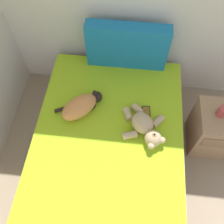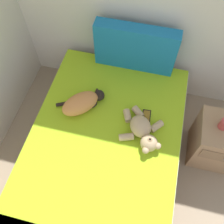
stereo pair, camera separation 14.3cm
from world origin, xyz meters
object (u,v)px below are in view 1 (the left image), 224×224
(patterned_cushion, at_px, (127,46))
(cat, at_px, (81,106))
(cell_phone, at_px, (146,113))
(mug, at_px, (223,111))
(nightstand, at_px, (219,130))
(teddy_bear, at_px, (145,128))
(bed, at_px, (107,157))

(patterned_cushion, height_order, cat, patterned_cushion)
(cell_phone, distance_m, mug, 0.65)
(patterned_cushion, height_order, mug, patterned_cushion)
(cat, height_order, mug, cat)
(patterned_cushion, bearing_deg, cat, -120.04)
(patterned_cushion, xyz_separation_m, nightstand, (0.95, -0.54, -0.46))
(cat, xyz_separation_m, mug, (1.21, 0.07, 0.01))
(patterned_cushion, distance_m, nightstand, 1.18)
(cat, distance_m, teddy_bear, 0.58)
(patterned_cushion, xyz_separation_m, cat, (-0.35, -0.60, -0.16))
(patterned_cushion, bearing_deg, mug, -31.12)
(patterned_cushion, relative_size, cell_phone, 4.96)
(cat, relative_size, mug, 3.46)
(bed, xyz_separation_m, teddy_bear, (0.30, 0.17, 0.31))
(patterned_cushion, xyz_separation_m, cell_phone, (0.23, -0.57, -0.22))
(bed, relative_size, mug, 16.75)
(cat, xyz_separation_m, nightstand, (1.29, 0.06, -0.30))
(teddy_bear, relative_size, cell_phone, 2.91)
(nightstand, height_order, mug, mug)
(nightstand, bearing_deg, bed, -159.62)
(teddy_bear, bearing_deg, cat, 165.40)
(teddy_bear, bearing_deg, nightstand, 16.00)
(teddy_bear, relative_size, nightstand, 0.85)
(patterned_cushion, bearing_deg, teddy_bear, -73.63)
(cat, relative_size, nightstand, 0.80)
(bed, distance_m, cell_phone, 0.53)
(cat, height_order, cell_phone, cat)
(bed, height_order, mug, mug)
(nightstand, relative_size, mug, 4.35)
(patterned_cushion, distance_m, mug, 1.02)
(cell_phone, relative_size, mug, 1.27)
(patterned_cushion, relative_size, cat, 1.82)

